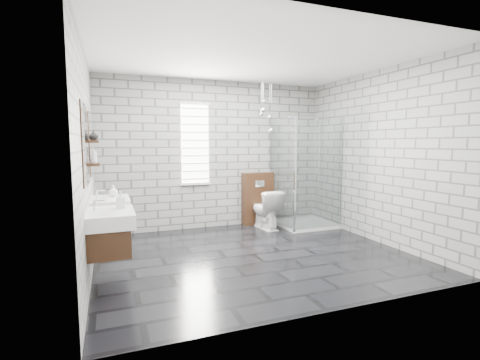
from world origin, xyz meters
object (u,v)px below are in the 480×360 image
vanity_right (107,205)px  cistern_panel (258,199)px  shower_enclosure (303,200)px  toilet (266,209)px  vanity_left (107,220)px

vanity_right → cistern_panel: 3.02m
shower_enclosure → cistern_panel: bearing=143.6°
vanity_right → cistern_panel: bearing=25.8°
cistern_panel → toilet: cistern_panel is taller
cistern_panel → toilet: (0.00, -0.37, -0.14)m
vanity_right → cistern_panel: vanity_right is taller
cistern_panel → toilet: size_ratio=1.40×
vanity_right → shower_enclosure: size_ratio=0.77×
cistern_panel → shower_enclosure: shower_enclosure is taller
vanity_left → vanity_right: 0.92m
vanity_left → vanity_right: size_ratio=1.00×
toilet → cistern_panel: bearing=-94.5°
vanity_left → cistern_panel: size_ratio=1.57×
cistern_panel → toilet: bearing=-90.0°
vanity_left → toilet: (2.71, 1.85, -0.40)m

